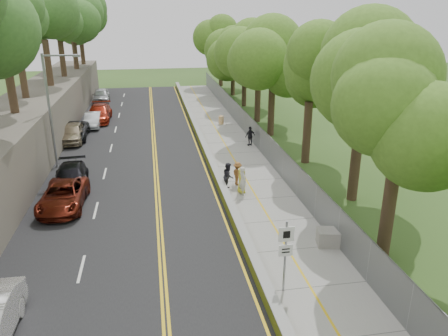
{
  "coord_description": "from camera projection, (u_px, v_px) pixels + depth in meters",
  "views": [
    {
      "loc": [
        -3.81,
        -17.25,
        10.68
      ],
      "look_at": [
        0.5,
        8.0,
        1.4
      ],
      "focal_mm": 35.0,
      "sensor_mm": 36.0,
      "label": 1
    }
  ],
  "objects": [
    {
      "name": "car_7",
      "position": [
        99.0,
        113.0,
        44.18
      ],
      "size": [
        2.36,
        5.59,
        1.61
      ],
      "primitive_type": "imported",
      "rotation": [
        0.0,
        0.0,
        -0.02
      ],
      "color": "maroon",
      "rests_on": "road"
    },
    {
      "name": "chainlink_fence",
      "position": [
        261.0,
        140.0,
        34.52
      ],
      "size": [
        0.04,
        66.0,
        2.0
      ],
      "primitive_type": "cube",
      "color": "slate",
      "rests_on": "ground"
    },
    {
      "name": "car_5",
      "position": [
        93.0,
        120.0,
        42.11
      ],
      "size": [
        1.45,
        4.13,
        1.36
      ],
      "primitive_type": "imported",
      "rotation": [
        0.0,
        0.0,
        0.0
      ],
      "color": "silver",
      "rests_on": "road"
    },
    {
      "name": "painter_3",
      "position": [
        238.0,
        174.0,
        27.95
      ],
      "size": [
        0.84,
        1.12,
        1.54
      ],
      "primitive_type": "imported",
      "rotation": [
        0.0,
        0.0,
        1.87
      ],
      "color": "brown",
      "rests_on": "sidewalk"
    },
    {
      "name": "construction_barrel",
      "position": [
        221.0,
        120.0,
        43.08
      ],
      "size": [
        0.5,
        0.5,
        0.82
      ],
      "primitive_type": "cylinder",
      "color": "#CC6C00",
      "rests_on": "sidewalk"
    },
    {
      "name": "sidewalk",
      "position": [
        235.0,
        153.0,
        34.52
      ],
      "size": [
        4.2,
        66.0,
        0.05
      ],
      "primitive_type": "cube",
      "color": "gray",
      "rests_on": "ground"
    },
    {
      "name": "car_2",
      "position": [
        63.0,
        196.0,
        24.82
      ],
      "size": [
        2.48,
        5.13,
        1.41
      ],
      "primitive_type": "imported",
      "rotation": [
        0.0,
        0.0,
        -0.03
      ],
      "color": "#611B0F",
      "rests_on": "road"
    },
    {
      "name": "person_far",
      "position": [
        250.0,
        136.0,
        36.13
      ],
      "size": [
        1.02,
        0.72,
        1.61
      ],
      "primitive_type": "imported",
      "rotation": [
        0.0,
        0.0,
        3.52
      ],
      "color": "black",
      "rests_on": "sidewalk"
    },
    {
      "name": "concrete_block",
      "position": [
        330.0,
        237.0,
        20.88
      ],
      "size": [
        1.33,
        1.1,
        0.78
      ],
      "primitive_type": "cube",
      "rotation": [
        0.0,
        0.0,
        -0.2
      ],
      "color": "slate",
      "rests_on": "sidewalk"
    },
    {
      "name": "rock_embankment",
      "position": [
        16.0,
        139.0,
        31.31
      ],
      "size": [
        5.0,
        66.0,
        4.0
      ],
      "primitive_type": "cube",
      "color": "#595147",
      "rests_on": "ground"
    },
    {
      "name": "painter_1",
      "position": [
        243.0,
        181.0,
        26.44
      ],
      "size": [
        0.55,
        0.72,
        1.79
      ],
      "primitive_type": "imported",
      "rotation": [
        0.0,
        0.0,
        1.77
      ],
      "color": "silver",
      "rests_on": "sidewalk"
    },
    {
      "name": "jersey_barrier",
      "position": [
        206.0,
        151.0,
        34.06
      ],
      "size": [
        0.42,
        66.0,
        0.6
      ],
      "primitive_type": "cube",
      "color": "#C5E619",
      "rests_on": "ground"
    },
    {
      "name": "ground",
      "position": [
        242.0,
        255.0,
        20.22
      ],
      "size": [
        140.0,
        140.0,
        0.0
      ],
      "primitive_type": "plane",
      "color": "#33511E",
      "rests_on": "ground"
    },
    {
      "name": "trees_embankment",
      "position": [
        3.0,
        13.0,
        28.49
      ],
      "size": [
        6.4,
        66.0,
        13.0
      ],
      "primitive_type": null,
      "color": "#41782C",
      "rests_on": "rock_embankment"
    },
    {
      "name": "car_3",
      "position": [
        71.0,
        178.0,
        27.29
      ],
      "size": [
        2.44,
        5.15,
        1.45
      ],
      "primitive_type": "imported",
      "rotation": [
        0.0,
        0.0,
        0.08
      ],
      "color": "black",
      "rests_on": "road"
    },
    {
      "name": "car_6",
      "position": [
        73.0,
        131.0,
        38.06
      ],
      "size": [
        2.48,
        5.18,
        1.43
      ],
      "primitive_type": "imported",
      "rotation": [
        0.0,
        0.0,
        0.02
      ],
      "color": "black",
      "rests_on": "road"
    },
    {
      "name": "painter_2",
      "position": [
        228.0,
        176.0,
        27.28
      ],
      "size": [
        0.86,
        0.99,
        1.73
      ],
      "primitive_type": "imported",
      "rotation": [
        0.0,
        0.0,
        1.29
      ],
      "color": "black",
      "rests_on": "sidewalk"
    },
    {
      "name": "road",
      "position": [
        132.0,
        159.0,
        33.27
      ],
      "size": [
        11.2,
        66.0,
        0.04
      ],
      "primitive_type": "cube",
      "color": "black",
      "rests_on": "ground"
    },
    {
      "name": "signpost",
      "position": [
        286.0,
        249.0,
        16.93
      ],
      "size": [
        0.62,
        0.09,
        3.1
      ],
      "color": "gray",
      "rests_on": "sidewalk"
    },
    {
      "name": "trees_fenceside",
      "position": [
        293.0,
        62.0,
        32.85
      ],
      "size": [
        7.0,
        66.0,
        14.0
      ],
      "primitive_type": null,
      "color": "#548526",
      "rests_on": "ground"
    },
    {
      "name": "car_4",
      "position": [
        72.0,
        133.0,
        37.21
      ],
      "size": [
        1.92,
        4.68,
        1.59
      ],
      "primitive_type": "imported",
      "rotation": [
        0.0,
        0.0,
        -0.01
      ],
      "color": "tan",
      "rests_on": "road"
    },
    {
      "name": "streetlight",
      "position": [
        52.0,
        104.0,
        29.96
      ],
      "size": [
        2.52,
        0.22,
        8.0
      ],
      "color": "gray",
      "rests_on": "ground"
    },
    {
      "name": "car_8",
      "position": [
        101.0,
        96.0,
        53.19
      ],
      "size": [
        2.19,
        4.95,
        1.66
      ],
      "primitive_type": "imported",
      "rotation": [
        0.0,
        0.0,
        0.05
      ],
      "color": "#B9BABE",
      "rests_on": "road"
    },
    {
      "name": "painter_0",
      "position": [
        242.0,
        180.0,
        26.77
      ],
      "size": [
        0.64,
        0.87,
        1.62
      ],
      "primitive_type": "imported",
      "rotation": [
        0.0,
        0.0,
        1.74
      ],
      "color": "yellow",
      "rests_on": "sidewalk"
    }
  ]
}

